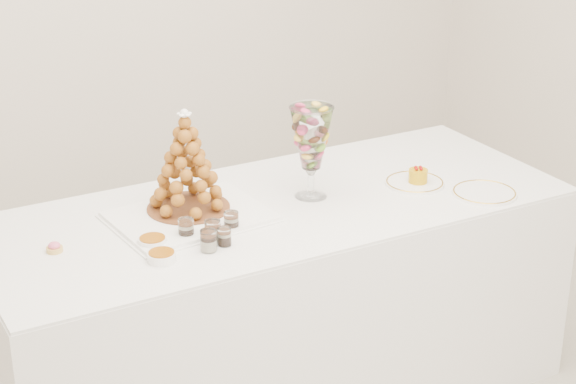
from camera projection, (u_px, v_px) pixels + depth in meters
buffet_table at (278, 303)px, 3.78m from camera, size 2.24×0.93×0.85m
lace_tray at (190, 217)px, 3.49m from camera, size 0.56×0.44×0.02m
macaron_vase at (311, 139)px, 3.60m from camera, size 0.16×0.16×0.36m
cake_plate at (415, 183)px, 3.80m from camera, size 0.23×0.23×0.01m
spare_plate at (484, 193)px, 3.70m from camera, size 0.25×0.25×0.01m
pink_tart at (54, 248)px, 3.24m from camera, size 0.06×0.06×0.04m
verrine_a at (186, 229)px, 3.33m from camera, size 0.06×0.06×0.07m
verrine_b at (213, 231)px, 3.31m from camera, size 0.06×0.06×0.08m
verrine_c at (231, 221)px, 3.39m from camera, size 0.07×0.07×0.07m
verrine_d at (208, 241)px, 3.24m from camera, size 0.06×0.06×0.08m
verrine_e at (224, 237)px, 3.28m from camera, size 0.06×0.06×0.06m
ramekin_back at (153, 242)px, 3.28m from camera, size 0.10×0.10×0.03m
ramekin_front at (162, 257)px, 3.18m from camera, size 0.10×0.10×0.03m
croquembouche at (186, 161)px, 3.46m from camera, size 0.31×0.31×0.38m
mousse_cake at (418, 176)px, 3.78m from camera, size 0.08×0.08×0.07m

